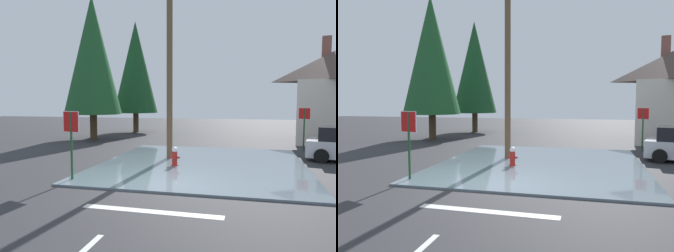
{
  "view_description": "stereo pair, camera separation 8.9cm",
  "coord_description": "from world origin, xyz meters",
  "views": [
    {
      "loc": [
        2.8,
        -10.07,
        2.81
      ],
      "look_at": [
        -0.65,
        4.15,
        1.66
      ],
      "focal_mm": 34.67,
      "sensor_mm": 36.0,
      "label": 1
    },
    {
      "loc": [
        2.89,
        -10.05,
        2.81
      ],
      "look_at": [
        -0.65,
        4.15,
        1.66
      ],
      "focal_mm": 34.67,
      "sensor_mm": 36.0,
      "label": 2
    }
  ],
  "objects": [
    {
      "name": "flood_puddle",
      "position": [
        0.94,
        3.98,
        0.04
      ],
      "size": [
        8.63,
        9.59,
        0.07
      ],
      "primitive_type": "cube",
      "color": "slate",
      "rests_on": "ground"
    },
    {
      "name": "utility_pole",
      "position": [
        -0.76,
        4.91,
        5.11
      ],
      "size": [
        1.6,
        0.28,
        9.85
      ],
      "color": "brown",
      "rests_on": "ground"
    },
    {
      "name": "ground_plane",
      "position": [
        0.0,
        0.0,
        -0.05
      ],
      "size": [
        80.0,
        80.0,
        0.1
      ],
      "primitive_type": "cube",
      "color": "#2D2D30"
    },
    {
      "name": "fire_hydrant",
      "position": [
        -0.12,
        3.15,
        0.42
      ],
      "size": [
        0.43,
        0.37,
        0.86
      ],
      "color": "#AD231E",
      "rests_on": "ground"
    },
    {
      "name": "stop_sign_near",
      "position": [
        -3.08,
        -0.04,
        1.75
      ],
      "size": [
        0.71,
        0.22,
        2.45
      ],
      "color": "#1E4C28",
      "rests_on": "ground"
    },
    {
      "name": "pine_tree_mid_left",
      "position": [
        -7.97,
        11.41,
        6.03
      ],
      "size": [
        4.1,
        4.1,
        10.25
      ],
      "color": "#4C3823",
      "rests_on": "ground"
    },
    {
      "name": "lane_stop_bar",
      "position": [
        0.49,
        -2.39,
        0.0
      ],
      "size": [
        3.7,
        0.36,
        0.01
      ],
      "primitive_type": "cube",
      "rotation": [
        0.0,
        0.0,
        -0.02
      ],
      "color": "silver",
      "rests_on": "ground"
    },
    {
      "name": "stop_sign_far",
      "position": [
        5.93,
        9.17,
        1.69
      ],
      "size": [
        0.59,
        0.29,
        2.41
      ],
      "color": "#1E4C28",
      "rests_on": "ground"
    },
    {
      "name": "pine_tree_tall_left",
      "position": [
        -6.77,
        17.26,
        5.71
      ],
      "size": [
        3.88,
        3.88,
        9.7
      ],
      "color": "#4C3823",
      "rests_on": "ground"
    }
  ]
}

